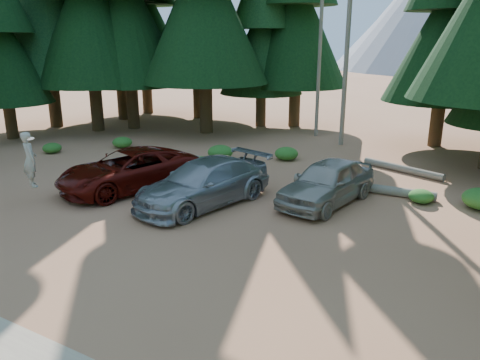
{
  "coord_description": "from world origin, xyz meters",
  "views": [
    {
      "loc": [
        8.26,
        -9.55,
        5.47
      ],
      "look_at": [
        1.39,
        2.51,
        1.25
      ],
      "focal_mm": 35.0,
      "sensor_mm": 36.0,
      "label": 1
    }
  ],
  "objects_px": {
    "silver_minivan_center": "(204,183)",
    "frisbee_player": "(30,159)",
    "silver_minivan_right": "(327,182)",
    "log_left": "(221,162)",
    "log_mid": "(402,169)",
    "log_right": "(361,187)",
    "red_pickup": "(129,170)"
  },
  "relations": [
    {
      "from": "silver_minivan_center",
      "to": "silver_minivan_right",
      "type": "distance_m",
      "value": 4.22
    },
    {
      "from": "silver_minivan_center",
      "to": "frisbee_player",
      "type": "distance_m",
      "value": 5.97
    },
    {
      "from": "silver_minivan_right",
      "to": "log_left",
      "type": "distance_m",
      "value": 6.35
    },
    {
      "from": "log_left",
      "to": "log_mid",
      "type": "relative_size",
      "value": 1.08
    },
    {
      "from": "red_pickup",
      "to": "log_mid",
      "type": "height_order",
      "value": "red_pickup"
    },
    {
      "from": "red_pickup",
      "to": "frisbee_player",
      "type": "height_order",
      "value": "frisbee_player"
    },
    {
      "from": "red_pickup",
      "to": "log_left",
      "type": "height_order",
      "value": "red_pickup"
    },
    {
      "from": "red_pickup",
      "to": "log_left",
      "type": "relative_size",
      "value": 1.35
    },
    {
      "from": "red_pickup",
      "to": "log_left",
      "type": "distance_m",
      "value": 4.79
    },
    {
      "from": "silver_minivan_center",
      "to": "log_right",
      "type": "bearing_deg",
      "value": 57.49
    },
    {
      "from": "silver_minivan_center",
      "to": "frisbee_player",
      "type": "xyz_separation_m",
      "value": [
        -5.25,
        -2.72,
        0.78
      ]
    },
    {
      "from": "log_left",
      "to": "silver_minivan_right",
      "type": "bearing_deg",
      "value": -23.02
    },
    {
      "from": "frisbee_player",
      "to": "log_left",
      "type": "bearing_deg",
      "value": -88.99
    },
    {
      "from": "silver_minivan_right",
      "to": "log_left",
      "type": "bearing_deg",
      "value": 167.17
    },
    {
      "from": "silver_minivan_right",
      "to": "log_right",
      "type": "distance_m",
      "value": 2.1
    },
    {
      "from": "frisbee_player",
      "to": "log_left",
      "type": "distance_m",
      "value": 8.09
    },
    {
      "from": "red_pickup",
      "to": "log_mid",
      "type": "distance_m",
      "value": 11.31
    },
    {
      "from": "frisbee_player",
      "to": "log_mid",
      "type": "distance_m",
      "value": 14.62
    },
    {
      "from": "silver_minivan_right",
      "to": "log_right",
      "type": "relative_size",
      "value": 0.85
    },
    {
      "from": "silver_minivan_center",
      "to": "silver_minivan_right",
      "type": "height_order",
      "value": "silver_minivan_center"
    },
    {
      "from": "silver_minivan_center",
      "to": "silver_minivan_right",
      "type": "bearing_deg",
      "value": 45.31
    },
    {
      "from": "silver_minivan_center",
      "to": "log_mid",
      "type": "relative_size",
      "value": 1.42
    },
    {
      "from": "silver_minivan_right",
      "to": "log_left",
      "type": "relative_size",
      "value": 1.12
    },
    {
      "from": "red_pickup",
      "to": "silver_minivan_center",
      "type": "xyz_separation_m",
      "value": [
        3.37,
        -0.04,
        0.01
      ]
    },
    {
      "from": "silver_minivan_right",
      "to": "frisbee_player",
      "type": "relative_size",
      "value": 2.34
    },
    {
      "from": "silver_minivan_center",
      "to": "log_left",
      "type": "bearing_deg",
      "value": 129.41
    },
    {
      "from": "log_mid",
      "to": "silver_minivan_center",
      "type": "bearing_deg",
      "value": -104.22
    },
    {
      "from": "silver_minivan_center",
      "to": "log_right",
      "type": "height_order",
      "value": "silver_minivan_center"
    },
    {
      "from": "red_pickup",
      "to": "silver_minivan_right",
      "type": "height_order",
      "value": "silver_minivan_right"
    },
    {
      "from": "silver_minivan_center",
      "to": "frisbee_player",
      "type": "relative_size",
      "value": 2.75
    },
    {
      "from": "log_right",
      "to": "silver_minivan_right",
      "type": "bearing_deg",
      "value": -112.79
    },
    {
      "from": "silver_minivan_center",
      "to": "log_mid",
      "type": "height_order",
      "value": "silver_minivan_center"
    }
  ]
}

